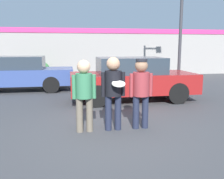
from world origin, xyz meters
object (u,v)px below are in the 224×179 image
object	(u,v)px
person_middle_with_frisbee	(113,87)
shrub	(42,70)
person_right	(141,87)
parked_car_near	(132,79)
parked_car_far	(16,73)
person_left	(84,90)

from	to	relation	value
person_middle_with_frisbee	shrub	bearing A→B (deg)	104.33
person_right	parked_car_near	distance (m)	3.11
parked_car_far	person_middle_with_frisbee	bearing A→B (deg)	-61.33
person_middle_with_frisbee	parked_car_near	xyz separation A→B (m)	(1.22, 3.06, -0.22)
person_left	parked_car_near	xyz separation A→B (m)	(1.86, 3.06, -0.17)
parked_car_far	shrub	distance (m)	4.25
parked_car_near	parked_car_far	xyz separation A→B (m)	(-4.38, 2.72, -0.02)
person_right	shrub	world-z (taller)	person_right
parked_car_near	parked_car_far	distance (m)	5.16
person_right	person_left	bearing A→B (deg)	-179.24
parked_car_far	person_right	bearing A→B (deg)	-56.58
person_middle_with_frisbee	person_right	bearing A→B (deg)	1.32
person_middle_with_frisbee	person_right	size ratio (longest dim) A/B	1.03
person_right	parked_car_near	world-z (taller)	person_right
shrub	person_right	bearing A→B (deg)	-72.23
person_middle_with_frisbee	parked_car_far	xyz separation A→B (m)	(-3.16, 5.78, -0.24)
person_left	parked_car_near	bearing A→B (deg)	58.71
person_left	person_right	bearing A→B (deg)	0.76
person_middle_with_frisbee	parked_car_near	size ratio (longest dim) A/B	0.38
person_left	parked_car_far	bearing A→B (deg)	113.52
parked_car_near	parked_car_far	size ratio (longest dim) A/B	0.91
person_right	parked_car_near	bearing A→B (deg)	79.35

